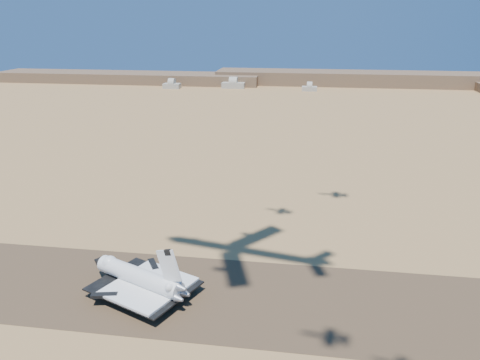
# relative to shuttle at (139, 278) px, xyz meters

# --- Properties ---
(ground) EXTENTS (1200.00, 1200.00, 0.00)m
(ground) POSITION_rel_shuttle_xyz_m (13.40, 1.94, -5.57)
(ground) COLOR #A27A48
(ground) RESTS_ON ground
(runway) EXTENTS (600.00, 50.00, 0.06)m
(runway) POSITION_rel_shuttle_xyz_m (13.40, 1.94, -5.54)
(runway) COLOR brown
(runway) RESTS_ON ground
(ridgeline) EXTENTS (960.00, 90.00, 18.00)m
(ridgeline) POSITION_rel_shuttle_xyz_m (78.71, 529.24, 2.06)
(ridgeline) COLOR brown
(ridgeline) RESTS_ON ground
(hangars) EXTENTS (200.50, 29.50, 30.00)m
(hangars) POSITION_rel_shuttle_xyz_m (-50.60, 480.37, -0.74)
(hangars) COLOR #A09D8E
(hangars) RESTS_ON ground
(shuttle) EXTENTS (42.58, 36.07, 20.73)m
(shuttle) POSITION_rel_shuttle_xyz_m (0.00, 0.00, 0.00)
(shuttle) COLOR white
(shuttle) RESTS_ON runway
(crew_a) EXTENTS (0.41, 0.60, 1.57)m
(crew_a) POSITION_rel_shuttle_xyz_m (8.14, -6.20, -4.72)
(crew_a) COLOR #CF520C
(crew_a) RESTS_ON runway
(crew_b) EXTENTS (0.59, 0.93, 1.82)m
(crew_b) POSITION_rel_shuttle_xyz_m (9.26, -7.28, -4.60)
(crew_b) COLOR #CF520C
(crew_b) RESTS_ON runway
(crew_c) EXTENTS (0.89, 1.10, 1.67)m
(crew_c) POSITION_rel_shuttle_xyz_m (8.29, -10.91, -4.68)
(crew_c) COLOR #CF520C
(crew_c) RESTS_ON runway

